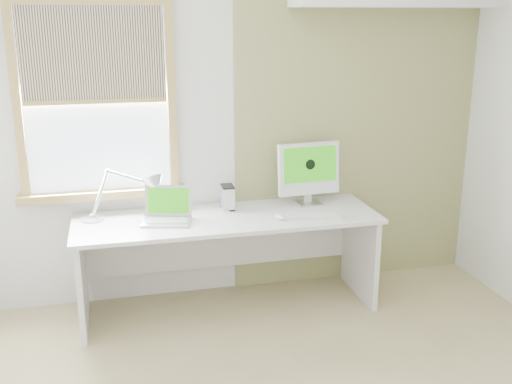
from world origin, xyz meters
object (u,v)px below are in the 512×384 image
object	(u,v)px
laptop	(167,212)
external_drive	(228,197)
desk	(226,239)
desk_lamp	(143,190)
imac	(309,170)

from	to	relation	value
laptop	external_drive	distance (m)	0.49
desk	laptop	distance (m)	0.50
external_drive	desk_lamp	bearing A→B (deg)	-178.48
external_drive	imac	world-z (taller)	imac
desk	desk_lamp	world-z (taller)	desk_lamp
imac	external_drive	bearing A→B (deg)	178.87
desk_lamp	laptop	bearing A→B (deg)	-42.25
laptop	external_drive	xyz separation A→B (m)	(0.47, 0.16, 0.03)
imac	desk	bearing A→B (deg)	-171.06
desk_lamp	imac	world-z (taller)	imac
imac	desk_lamp	bearing A→B (deg)	-179.81
desk_lamp	imac	distance (m)	1.26
desk_lamp	imac	xyz separation A→B (m)	(1.26, 0.00, 0.08)
imac	laptop	bearing A→B (deg)	-172.43
desk	laptop	world-z (taller)	laptop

